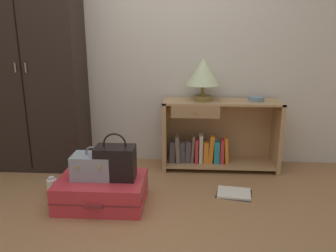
{
  "coord_description": "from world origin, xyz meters",
  "views": [
    {
      "loc": [
        0.42,
        -2.11,
        1.38
      ],
      "look_at": [
        0.24,
        0.87,
        0.55
      ],
      "focal_mm": 36.04,
      "sensor_mm": 36.0,
      "label": 1
    }
  ],
  "objects_px": {
    "table_lamp": "(203,73)",
    "bowl": "(256,99)",
    "train_case": "(92,166)",
    "bottle": "(52,188)",
    "wardrobe": "(32,65)",
    "bookshelf": "(215,136)",
    "handbag": "(115,162)",
    "suitcase_large": "(102,191)",
    "open_book_on_floor": "(234,193)"
  },
  "relations": [
    {
      "from": "table_lamp",
      "to": "bowl",
      "type": "distance_m",
      "value": 0.59
    },
    {
      "from": "train_case",
      "to": "bottle",
      "type": "bearing_deg",
      "value": 168.41
    },
    {
      "from": "wardrobe",
      "to": "bookshelf",
      "type": "bearing_deg",
      "value": 1.6
    },
    {
      "from": "bottle",
      "to": "bookshelf",
      "type": "bearing_deg",
      "value": 27.91
    },
    {
      "from": "bowl",
      "to": "wardrobe",
      "type": "bearing_deg",
      "value": -178.95
    },
    {
      "from": "handbag",
      "to": "bottle",
      "type": "height_order",
      "value": "handbag"
    },
    {
      "from": "suitcase_large",
      "to": "open_book_on_floor",
      "type": "relative_size",
      "value": 2.05
    },
    {
      "from": "train_case",
      "to": "handbag",
      "type": "xyz_separation_m",
      "value": [
        0.19,
        -0.0,
        0.04
      ]
    },
    {
      "from": "table_lamp",
      "to": "bottle",
      "type": "relative_size",
      "value": 2.25
    },
    {
      "from": "suitcase_large",
      "to": "handbag",
      "type": "bearing_deg",
      "value": 6.2
    },
    {
      "from": "bottle",
      "to": "open_book_on_floor",
      "type": "relative_size",
      "value": 0.53
    },
    {
      "from": "bookshelf",
      "to": "open_book_on_floor",
      "type": "height_order",
      "value": "bookshelf"
    },
    {
      "from": "table_lamp",
      "to": "handbag",
      "type": "xyz_separation_m",
      "value": [
        -0.72,
        -0.84,
        -0.62
      ]
    },
    {
      "from": "wardrobe",
      "to": "bottle",
      "type": "height_order",
      "value": "wardrobe"
    },
    {
      "from": "bottle",
      "to": "open_book_on_floor",
      "type": "bearing_deg",
      "value": 5.1
    },
    {
      "from": "bowl",
      "to": "train_case",
      "type": "xyz_separation_m",
      "value": [
        -1.45,
        -0.84,
        -0.41
      ]
    },
    {
      "from": "bookshelf",
      "to": "suitcase_large",
      "type": "bearing_deg",
      "value": -138.79
    },
    {
      "from": "wardrobe",
      "to": "table_lamp",
      "type": "xyz_separation_m",
      "value": [
        1.71,
        0.04,
        -0.07
      ]
    },
    {
      "from": "train_case",
      "to": "open_book_on_floor",
      "type": "distance_m",
      "value": 1.25
    },
    {
      "from": "table_lamp",
      "to": "train_case",
      "type": "relative_size",
      "value": 1.3
    },
    {
      "from": "wardrobe",
      "to": "bottle",
      "type": "distance_m",
      "value": 1.28
    },
    {
      "from": "train_case",
      "to": "open_book_on_floor",
      "type": "bearing_deg",
      "value": 10.54
    },
    {
      "from": "bowl",
      "to": "bottle",
      "type": "relative_size",
      "value": 0.84
    },
    {
      "from": "bottle",
      "to": "open_book_on_floor",
      "type": "height_order",
      "value": "bottle"
    },
    {
      "from": "suitcase_large",
      "to": "bottle",
      "type": "distance_m",
      "value": 0.47
    },
    {
      "from": "open_book_on_floor",
      "to": "train_case",
      "type": "bearing_deg",
      "value": -169.46
    },
    {
      "from": "wardrobe",
      "to": "bowl",
      "type": "height_order",
      "value": "wardrobe"
    },
    {
      "from": "bowl",
      "to": "open_book_on_floor",
      "type": "bearing_deg",
      "value": -112.96
    },
    {
      "from": "wardrobe",
      "to": "bowl",
      "type": "relative_size",
      "value": 13.74
    },
    {
      "from": "wardrobe",
      "to": "bottle",
      "type": "relative_size",
      "value": 11.52
    },
    {
      "from": "wardrobe",
      "to": "table_lamp",
      "type": "height_order",
      "value": "wardrobe"
    },
    {
      "from": "table_lamp",
      "to": "bottle",
      "type": "distance_m",
      "value": 1.76
    },
    {
      "from": "table_lamp",
      "to": "train_case",
      "type": "bearing_deg",
      "value": -137.71
    },
    {
      "from": "bowl",
      "to": "open_book_on_floor",
      "type": "distance_m",
      "value": 0.99
    },
    {
      "from": "table_lamp",
      "to": "bottle",
      "type": "height_order",
      "value": "table_lamp"
    },
    {
      "from": "wardrobe",
      "to": "open_book_on_floor",
      "type": "bearing_deg",
      "value": -16.16
    },
    {
      "from": "bottle",
      "to": "train_case",
      "type": "bearing_deg",
      "value": -11.59
    },
    {
      "from": "suitcase_large",
      "to": "train_case",
      "type": "bearing_deg",
      "value": 166.07
    },
    {
      "from": "suitcase_large",
      "to": "train_case",
      "type": "distance_m",
      "value": 0.23
    },
    {
      "from": "table_lamp",
      "to": "bowl",
      "type": "xyz_separation_m",
      "value": [
        0.53,
        0.0,
        -0.25
      ]
    },
    {
      "from": "handbag",
      "to": "open_book_on_floor",
      "type": "xyz_separation_m",
      "value": [
        1.0,
        0.23,
        -0.36
      ]
    },
    {
      "from": "train_case",
      "to": "bottle",
      "type": "distance_m",
      "value": 0.47
    },
    {
      "from": "train_case",
      "to": "wardrobe",
      "type": "bearing_deg",
      "value": 134.96
    },
    {
      "from": "handbag",
      "to": "open_book_on_floor",
      "type": "bearing_deg",
      "value": 12.74
    },
    {
      "from": "bookshelf",
      "to": "handbag",
      "type": "relative_size",
      "value": 3.07
    },
    {
      "from": "suitcase_large",
      "to": "bottle",
      "type": "relative_size",
      "value": 3.86
    },
    {
      "from": "suitcase_large",
      "to": "bottle",
      "type": "xyz_separation_m",
      "value": [
        -0.46,
        0.1,
        -0.03
      ]
    },
    {
      "from": "train_case",
      "to": "handbag",
      "type": "distance_m",
      "value": 0.2
    },
    {
      "from": "table_lamp",
      "to": "bottle",
      "type": "xyz_separation_m",
      "value": [
        -1.3,
        -0.75,
        -0.91
      ]
    },
    {
      "from": "train_case",
      "to": "bowl",
      "type": "bearing_deg",
      "value": 30.01
    }
  ]
}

